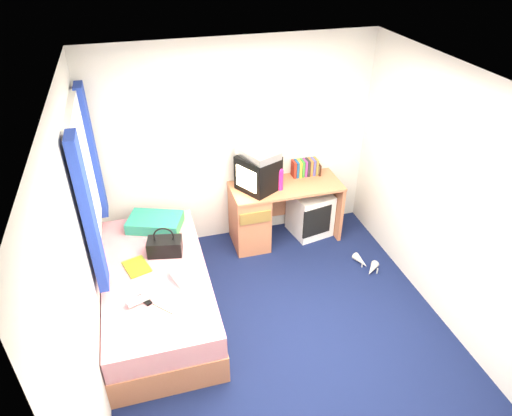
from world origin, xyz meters
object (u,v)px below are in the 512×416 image
object	(u,v)px
aerosol_can	(281,178)
remote_control	(144,300)
desk	(263,213)
vcr	(258,153)
magazine	(137,267)
crt_tv	(258,173)
white_heels	(366,265)
storage_cube	(310,213)
pillow	(155,222)
colour_swatch_fan	(165,307)
bed	(158,292)
towel	(188,273)
pink_water_bottle	(280,180)
handbag	(165,246)
picture_frame	(319,169)
water_bottle	(138,300)

from	to	relation	value
aerosol_can	remote_control	world-z (taller)	aerosol_can
desk	vcr	xyz separation A→B (m)	(-0.06, 0.00, 0.79)
magazine	aerosol_can	bearing A→B (deg)	24.62
crt_tv	white_heels	world-z (taller)	crt_tv
crt_tv	aerosol_can	distance (m)	0.29
remote_control	aerosol_can	bearing A→B (deg)	3.04
white_heels	crt_tv	bearing A→B (deg)	141.73
storage_cube	crt_tv	bearing A→B (deg)	170.56
pillow	colour_swatch_fan	distance (m)	1.24
storage_cube	aerosol_can	distance (m)	0.70
bed	aerosol_can	world-z (taller)	aerosol_can
crt_tv	towel	world-z (taller)	crt_tv
remote_control	pink_water_bottle	bearing A→B (deg)	1.92
colour_swatch_fan	white_heels	distance (m)	2.42
desk	handbag	bearing A→B (deg)	-152.08
magazine	picture_frame	bearing A→B (deg)	22.34
bed	water_bottle	size ratio (longest dim) A/B	10.00
white_heels	pink_water_bottle	bearing A→B (deg)	137.36
towel	water_bottle	bearing A→B (deg)	-153.90
storage_cube	colour_swatch_fan	size ratio (longest dim) A/B	2.54
desk	pink_water_bottle	distance (m)	0.50
picture_frame	aerosol_can	xyz separation A→B (m)	(-0.53, -0.14, 0.03)
aerosol_can	remote_control	distance (m)	2.12
crt_tv	handbag	world-z (taller)	crt_tv
storage_cube	water_bottle	distance (m)	2.51
magazine	bed	bearing A→B (deg)	-33.22
pillow	white_heels	distance (m)	2.42
pink_water_bottle	aerosol_can	distance (m)	0.09
vcr	pink_water_bottle	bearing A→B (deg)	47.38
colour_swatch_fan	pillow	bearing A→B (deg)	88.34
aerosol_can	white_heels	xyz separation A→B (m)	(0.78, -0.83, -0.81)
picture_frame	white_heels	world-z (taller)	picture_frame
crt_tv	water_bottle	xyz separation A→B (m)	(-1.45, -1.29, -0.38)
bed	vcr	size ratio (longest dim) A/B	4.55
colour_swatch_fan	desk	bearing A→B (deg)	46.98
pillow	storage_cube	bearing A→B (deg)	5.24
pink_water_bottle	aerosol_can	size ratio (longest dim) A/B	1.23
vcr	remote_control	size ratio (longest dim) A/B	2.75
bed	aerosol_can	size ratio (longest dim) A/B	10.27
desk	handbag	size ratio (longest dim) A/B	3.53
white_heels	magazine	bearing A→B (deg)	178.99
bed	pillow	xyz separation A→B (m)	(0.08, 0.74, 0.33)
crt_tv	vcr	distance (m)	0.24
storage_cube	pink_water_bottle	world-z (taller)	pink_water_bottle
crt_tv	colour_swatch_fan	bearing A→B (deg)	-71.80
vcr	remote_control	world-z (taller)	vcr
desk	pink_water_bottle	xyz separation A→B (m)	(0.17, -0.08, 0.46)
pillow	water_bottle	size ratio (longest dim) A/B	2.81
crt_tv	towel	bearing A→B (deg)	-73.09
water_bottle	colour_swatch_fan	distance (m)	0.24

